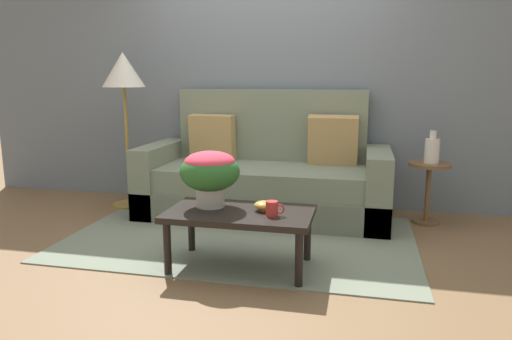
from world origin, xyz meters
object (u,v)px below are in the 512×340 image
potted_plant (210,171)px  couch (265,178)px  coffee_mug (272,208)px  table_vase (432,150)px  snack_bowl (264,205)px  floor_lamp (124,79)px  coffee_table (240,218)px  side_table (428,182)px

potted_plant → couch: bearing=84.1°
coffee_mug → table_vase: 1.82m
snack_bowl → table_vase: size_ratio=0.46×
coffee_mug → floor_lamp: bearing=141.9°
couch → table_vase: (1.47, 0.02, 0.31)m
coffee_table → coffee_mug: size_ratio=7.87×
side_table → floor_lamp: size_ratio=0.36×
side_table → snack_bowl: (-1.21, -1.32, 0.06)m
snack_bowl → coffee_mug: bearing=-52.1°
side_table → potted_plant: 2.07m
coffee_table → coffee_mug: bearing=-14.7°
snack_bowl → table_vase: bearing=47.0°
table_vase → floor_lamp: bearing=-179.0°
side_table → snack_bowl: size_ratio=4.14×
couch → coffee_mug: couch is taller
coffee_mug → snack_bowl: bearing=127.9°
floor_lamp → table_vase: size_ratio=5.34×
floor_lamp → coffee_mug: bearing=-38.1°
potted_plant → snack_bowl: potted_plant is taller
floor_lamp → snack_bowl: floor_lamp is taller
couch → snack_bowl: 1.31m
couch → table_vase: 1.50m
coffee_table → potted_plant: size_ratio=2.38×
couch → floor_lamp: bearing=-178.8°
floor_lamp → potted_plant: 1.86m
coffee_table → table_vase: bearing=44.3°
couch → table_vase: size_ratio=7.97×
floor_lamp → potted_plant: (1.26, -1.23, -0.61)m
potted_plant → table_vase: table_vase is taller
couch → floor_lamp: 1.67m
floor_lamp → snack_bowl: 2.23m
couch → coffee_mug: bearing=-76.5°
side_table → table_vase: (0.01, -0.01, 0.28)m
potted_plant → coffee_mug: size_ratio=3.31×
couch → floor_lamp: (-1.39, -0.03, 0.91)m
floor_lamp → coffee_mug: (1.72, -1.35, -0.81)m
coffee_table → snack_bowl: snack_bowl is taller
coffee_mug → table_vase: table_vase is taller
potted_plant → table_vase: 2.05m
couch → coffee_table: 1.32m
floor_lamp → table_vase: bearing=1.0°
snack_bowl → table_vase: table_vase is taller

